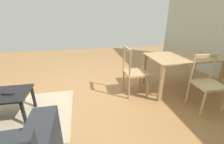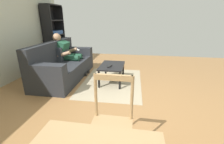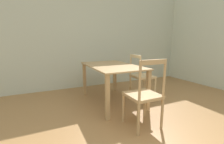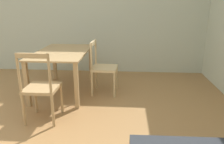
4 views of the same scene
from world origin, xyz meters
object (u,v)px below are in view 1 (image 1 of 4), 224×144
(dining_table, at_px, (182,61))
(dining_chair_facing_couch, at_px, (134,72))
(tv_remote, at_px, (8,94))
(coffee_table, at_px, (0,98))
(dining_chair_near_wall, at_px, (207,84))

(dining_table, xyz_separation_m, dining_chair_facing_couch, (1.02, 0.00, -0.17))
(tv_remote, bearing_deg, dining_table, 112.14)
(dining_table, bearing_deg, tv_remote, 7.19)
(coffee_table, height_order, dining_table, dining_table)
(coffee_table, height_order, tv_remote, tv_remote)
(coffee_table, relative_size, dining_chair_facing_couch, 0.86)
(coffee_table, bearing_deg, dining_chair_facing_couch, -170.83)
(dining_table, height_order, dining_chair_near_wall, dining_chair_near_wall)
(coffee_table, xyz_separation_m, tv_remote, (-0.14, 0.03, 0.08))
(tv_remote, height_order, dining_chair_near_wall, dining_chair_near_wall)
(coffee_table, bearing_deg, dining_table, -173.70)
(dining_table, height_order, dining_chair_facing_couch, dining_chair_facing_couch)
(dining_chair_facing_couch, bearing_deg, dining_chair_near_wall, 145.80)
(dining_table, bearing_deg, coffee_table, 6.30)
(dining_table, distance_m, dining_chair_facing_couch, 1.03)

